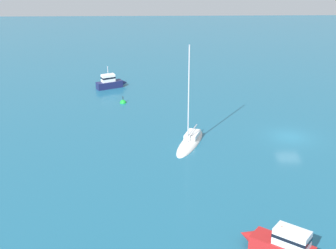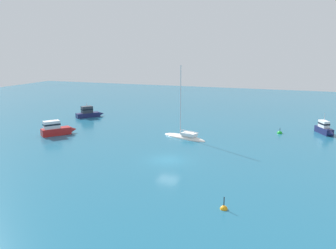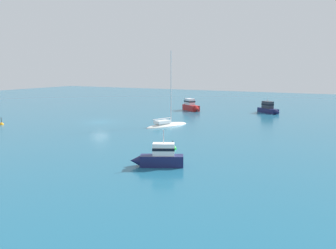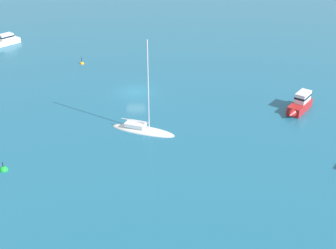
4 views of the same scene
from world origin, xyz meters
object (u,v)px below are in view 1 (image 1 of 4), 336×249
Objects in this scene: launch at (282,243)px; ketch at (190,142)px; powerboat at (111,82)px; mooring_buoy at (123,103)px.

ketch is at bearing -37.85° from launch.
launch is 1.11× the size of powerboat.
ketch is (-19.03, -4.99, -0.79)m from launch.
powerboat reaches higher than mooring_buoy.
launch is 41.40m from powerboat.
powerboat is 6.90m from mooring_buoy.
powerboat is 0.41× the size of ketch.
ketch reaches higher than mooring_buoy.
powerboat is 3.54× the size of mooring_buoy.
launch is at bearing -95.87° from powerboat.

